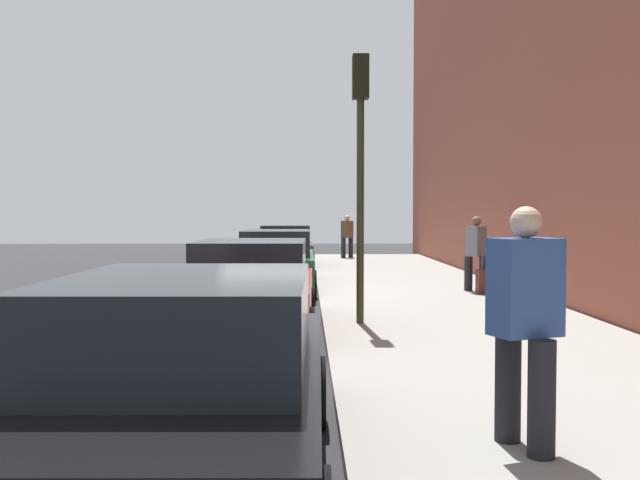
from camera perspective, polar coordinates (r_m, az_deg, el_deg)
ground_plane at (r=16.68m, az=-3.63°, el=-4.46°), size 56.00×56.00×0.00m
sidewalk at (r=16.86m, az=7.68°, el=-4.15°), size 28.00×4.60×0.15m
lane_stripe_centre at (r=17.12m, az=-14.42°, el=-4.34°), size 28.00×0.14×0.01m
parked_car_black at (r=5.08m, az=-10.34°, el=-11.18°), size 4.52×1.96×1.51m
parked_car_red at (r=11.03m, az=-5.42°, el=-3.93°), size 4.17×1.95×1.51m
parked_car_green at (r=17.47m, az=-3.48°, el=-1.66°), size 4.77×1.90×1.51m
parked_car_charcoal at (r=24.19m, az=-2.77°, el=-0.60°), size 4.30×1.94×1.51m
pedestrian_grey_coat at (r=16.51m, az=12.41°, el=-0.89°), size 0.54×0.52×1.70m
pedestrian_blue_coat at (r=5.57m, az=16.12°, el=-6.20°), size 0.58×0.57×1.83m
pedestrian_brown_coat at (r=28.24m, az=2.19°, el=0.40°), size 0.54×0.49×1.69m
traffic_light_pole at (r=11.53m, az=3.26°, el=7.83°), size 0.35×0.26×4.31m
rolling_suitcase at (r=16.04m, az=12.88°, el=-3.28°), size 0.34×0.22×0.89m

